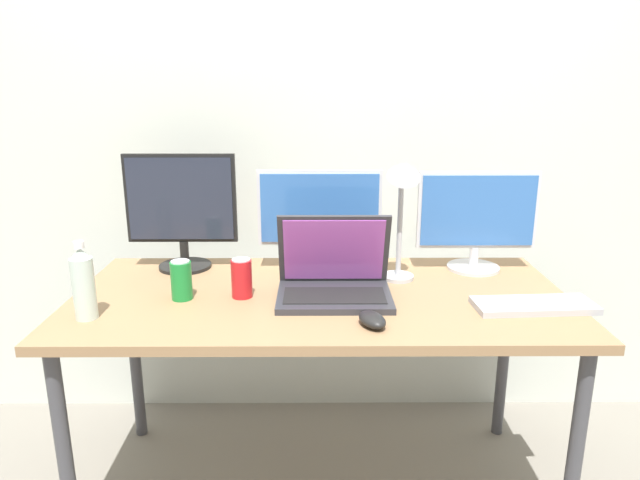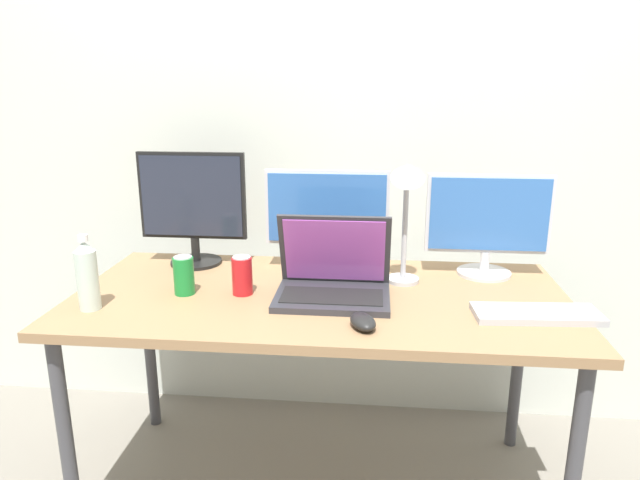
{
  "view_description": "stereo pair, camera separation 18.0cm",
  "coord_description": "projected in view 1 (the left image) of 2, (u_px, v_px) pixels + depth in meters",
  "views": [
    {
      "loc": [
        -0.01,
        -1.74,
        1.4
      ],
      "look_at": [
        0.0,
        0.0,
        0.92
      ],
      "focal_mm": 32.0,
      "sensor_mm": 36.0,
      "label": 1
    },
    {
      "loc": [
        0.17,
        -1.73,
        1.4
      ],
      "look_at": [
        0.0,
        0.0,
        0.92
      ],
      "focal_mm": 32.0,
      "sensor_mm": 36.0,
      "label": 2
    }
  ],
  "objects": [
    {
      "name": "mouse_by_keyboard",
      "position": [
        372.0,
        320.0,
        1.6
      ],
      "size": [
        0.1,
        0.13,
        0.04
      ],
      "primitive_type": "ellipsoid",
      "rotation": [
        0.0,
        0.0,
        0.39
      ],
      "color": "black",
      "rests_on": "work_desk"
    },
    {
      "name": "monitor_center",
      "position": [
        321.0,
        218.0,
        2.04
      ],
      "size": [
        0.44,
        0.21,
        0.36
      ],
      "color": "silver",
      "rests_on": "work_desk"
    },
    {
      "name": "keyboard_main",
      "position": [
        534.0,
        305.0,
        1.73
      ],
      "size": [
        0.37,
        0.16,
        0.02
      ],
      "primitive_type": "cube",
      "rotation": [
        0.0,
        0.0,
        0.06
      ],
      "color": "#B2B2B7",
      "rests_on": "work_desk"
    },
    {
      "name": "soda_can_near_keyboard",
      "position": [
        242.0,
        278.0,
        1.81
      ],
      "size": [
        0.07,
        0.07,
        0.13
      ],
      "color": "red",
      "rests_on": "work_desk"
    },
    {
      "name": "work_desk",
      "position": [
        320.0,
        311.0,
        1.87
      ],
      "size": [
        1.59,
        0.77,
        0.74
      ],
      "color": "#424247",
      "rests_on": "ground"
    },
    {
      "name": "desk_lamp",
      "position": [
        403.0,
        196.0,
        1.86
      ],
      "size": [
        0.11,
        0.18,
        0.45
      ],
      "color": "#B7B7BC",
      "rests_on": "work_desk"
    },
    {
      "name": "water_bottle",
      "position": [
        83.0,
        284.0,
        1.63
      ],
      "size": [
        0.06,
        0.06,
        0.23
      ],
      "color": "silver",
      "rests_on": "work_desk"
    },
    {
      "name": "monitor_right",
      "position": [
        477.0,
        218.0,
        2.04
      ],
      "size": [
        0.43,
        0.19,
        0.36
      ],
      "color": "silver",
      "rests_on": "work_desk"
    },
    {
      "name": "laptop_silver",
      "position": [
        334.0,
        278.0,
        1.81
      ],
      "size": [
        0.36,
        0.26,
        0.26
      ],
      "color": "#2D2D33",
      "rests_on": "work_desk"
    },
    {
      "name": "monitor_left",
      "position": [
        181.0,
        208.0,
        2.05
      ],
      "size": [
        0.4,
        0.19,
        0.42
      ],
      "color": "black",
      "rests_on": "work_desk"
    },
    {
      "name": "wall_back",
      "position": [
        319.0,
        109.0,
        2.27
      ],
      "size": [
        7.0,
        0.08,
        2.6
      ],
      "primitive_type": "cube",
      "color": "silver",
      "rests_on": "ground"
    },
    {
      "name": "soda_can_by_laptop",
      "position": [
        181.0,
        280.0,
        1.79
      ],
      "size": [
        0.07,
        0.07,
        0.13
      ],
      "color": "#197F33",
      "rests_on": "work_desk"
    }
  ]
}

